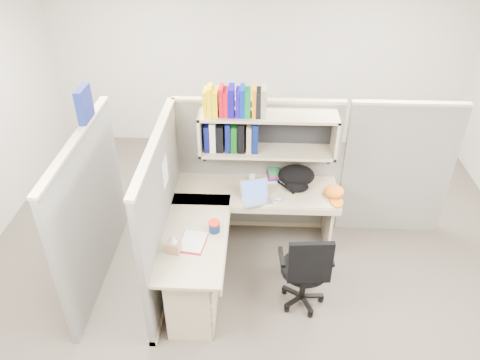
{
  "coord_description": "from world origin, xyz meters",
  "views": [
    {
      "loc": [
        0.01,
        -3.54,
        3.58
      ],
      "look_at": [
        -0.16,
        0.25,
        1.06
      ],
      "focal_mm": 35.0,
      "sensor_mm": 36.0,
      "label": 1
    }
  ],
  "objects_px": {
    "snack_canister": "(214,226)",
    "task_chair": "(304,281)",
    "laptop": "(257,193)",
    "backpack": "(297,178)",
    "desk": "(212,265)"
  },
  "relations": [
    {
      "from": "backpack",
      "to": "snack_canister",
      "type": "relative_size",
      "value": 3.49
    },
    {
      "from": "snack_canister",
      "to": "task_chair",
      "type": "xyz_separation_m",
      "value": [
        0.86,
        -0.22,
        -0.45
      ]
    },
    {
      "from": "desk",
      "to": "laptop",
      "type": "xyz_separation_m",
      "value": [
        0.41,
        0.65,
        0.4
      ]
    },
    {
      "from": "laptop",
      "to": "backpack",
      "type": "bearing_deg",
      "value": 16.81
    },
    {
      "from": "laptop",
      "to": "backpack",
      "type": "relative_size",
      "value": 0.74
    },
    {
      "from": "snack_canister",
      "to": "task_chair",
      "type": "distance_m",
      "value": 1.0
    },
    {
      "from": "desk",
      "to": "laptop",
      "type": "bearing_deg",
      "value": 57.32
    },
    {
      "from": "desk",
      "to": "backpack",
      "type": "xyz_separation_m",
      "value": [
        0.83,
        0.92,
        0.41
      ]
    },
    {
      "from": "desk",
      "to": "backpack",
      "type": "height_order",
      "value": "backpack"
    },
    {
      "from": "desk",
      "to": "laptop",
      "type": "distance_m",
      "value": 0.86
    },
    {
      "from": "backpack",
      "to": "snack_canister",
      "type": "bearing_deg",
      "value": -155.94
    },
    {
      "from": "desk",
      "to": "laptop",
      "type": "relative_size",
      "value": 6.01
    },
    {
      "from": "backpack",
      "to": "task_chair",
      "type": "distance_m",
      "value": 1.12
    },
    {
      "from": "laptop",
      "to": "backpack",
      "type": "xyz_separation_m",
      "value": [
        0.42,
        0.28,
        0.01
      ]
    },
    {
      "from": "desk",
      "to": "task_chair",
      "type": "distance_m",
      "value": 0.89
    }
  ]
}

